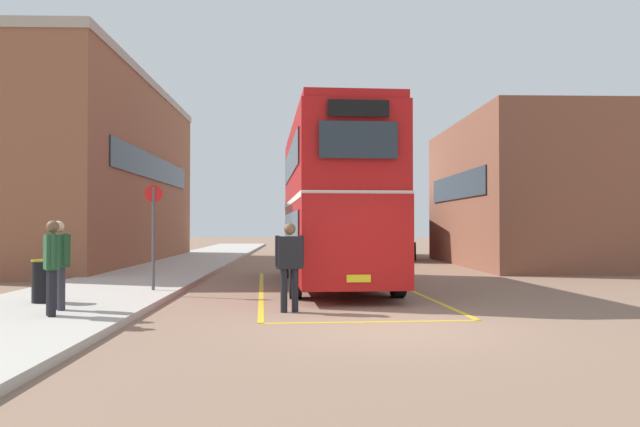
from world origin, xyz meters
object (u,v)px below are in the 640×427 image
(double_decker_bus, at_px, (333,200))
(pedestrian_waiting_near, at_px, (59,258))
(pedestrian_waiting_far, at_px, (51,261))
(litter_bin, at_px, (44,281))
(bus_stop_sign, at_px, (154,227))
(pedestrian_boarding, at_px, (290,260))
(single_deck_bus, at_px, (388,228))

(double_decker_bus, xyz_separation_m, pedestrian_waiting_near, (-5.60, -6.15, -1.38))
(pedestrian_waiting_far, height_order, litter_bin, pedestrian_waiting_far)
(pedestrian_waiting_near, distance_m, pedestrian_waiting_far, 0.84)
(litter_bin, relative_size, bus_stop_sign, 0.34)
(pedestrian_waiting_far, bearing_deg, pedestrian_boarding, 18.00)
(pedestrian_boarding, height_order, pedestrian_waiting_near, pedestrian_waiting_near)
(pedestrian_waiting_near, height_order, bus_stop_sign, bus_stop_sign)
(single_deck_bus, bearing_deg, pedestrian_waiting_far, -111.97)
(single_deck_bus, height_order, pedestrian_waiting_near, single_deck_bus)
(pedestrian_waiting_near, bearing_deg, pedestrian_boarding, 7.27)
(single_deck_bus, height_order, litter_bin, single_deck_bus)
(bus_stop_sign, bearing_deg, pedestrian_waiting_near, -104.17)
(litter_bin, distance_m, bus_stop_sign, 3.27)
(single_deck_bus, bearing_deg, double_decker_bus, -103.50)
(pedestrian_boarding, height_order, bus_stop_sign, bus_stop_sign)
(single_deck_bus, relative_size, pedestrian_boarding, 5.20)
(double_decker_bus, bearing_deg, pedestrian_waiting_near, -132.32)
(litter_bin, xyz_separation_m, bus_stop_sign, (1.71, 2.54, 1.14))
(bus_stop_sign, bearing_deg, double_decker_bus, 27.21)
(pedestrian_waiting_near, height_order, pedestrian_waiting_far, pedestrian_waiting_far)
(single_deck_bus, distance_m, pedestrian_waiting_near, 24.06)
(pedestrian_boarding, height_order, pedestrian_waiting_far, pedestrian_waiting_far)
(single_deck_bus, distance_m, bus_stop_sign, 20.24)
(pedestrian_waiting_far, height_order, bus_stop_sign, bus_stop_sign)
(single_deck_bus, bearing_deg, pedestrian_boarding, -103.08)
(double_decker_bus, bearing_deg, litter_bin, -142.18)
(double_decker_bus, xyz_separation_m, pedestrian_boarding, (-1.17, -5.58, -1.45))
(bus_stop_sign, bearing_deg, single_deck_bus, 65.21)
(pedestrian_boarding, distance_m, pedestrian_waiting_far, 4.47)
(pedestrian_waiting_near, bearing_deg, litter_bin, 121.99)
(pedestrian_waiting_near, height_order, litter_bin, pedestrian_waiting_near)
(pedestrian_waiting_far, xyz_separation_m, litter_bin, (-0.93, 2.03, -0.54))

